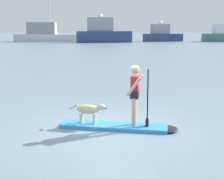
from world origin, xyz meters
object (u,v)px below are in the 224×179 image
object	(u,v)px
moored_boat_starboard	(162,35)
paddleboard	(122,127)
moored_boat_outer	(103,33)
dog	(90,110)
person_paddler	(135,91)
moored_boat_port	(45,34)

from	to	relation	value
moored_boat_starboard	paddleboard	bearing A→B (deg)	-102.67
moored_boat_outer	dog	bearing A→B (deg)	-92.00
person_paddler	moored_boat_port	world-z (taller)	moored_boat_port
paddleboard	moored_boat_starboard	world-z (taller)	moored_boat_starboard
person_paddler	moored_boat_outer	world-z (taller)	moored_boat_outer
dog	moored_boat_port	size ratio (longest dim) A/B	0.08
paddleboard	moored_boat_outer	world-z (taller)	moored_boat_outer
paddleboard	dog	world-z (taller)	dog
dog	moored_boat_port	distance (m)	60.74
dog	moored_boat_outer	bearing A→B (deg)	88.00
dog	moored_boat_outer	xyz separation A→B (m)	(1.91, 54.95, 1.30)
moored_boat_outer	moored_boat_starboard	distance (m)	13.20
dog	moored_boat_port	bearing A→B (deg)	99.36
paddleboard	moored_boat_starboard	bearing A→B (deg)	77.33
person_paddler	moored_boat_port	size ratio (longest dim) A/B	0.13
moored_boat_port	moored_boat_starboard	bearing A→B (deg)	-1.06
moored_boat_port	moored_boat_outer	size ratio (longest dim) A/B	1.21
person_paddler	paddleboard	bearing A→B (deg)	166.85
person_paddler	moored_boat_starboard	distance (m)	61.18
person_paddler	moored_boat_outer	xyz separation A→B (m)	(0.68, 55.24, 0.73)
dog	moored_boat_starboard	world-z (taller)	moored_boat_starboard
dog	moored_boat_starboard	distance (m)	61.18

